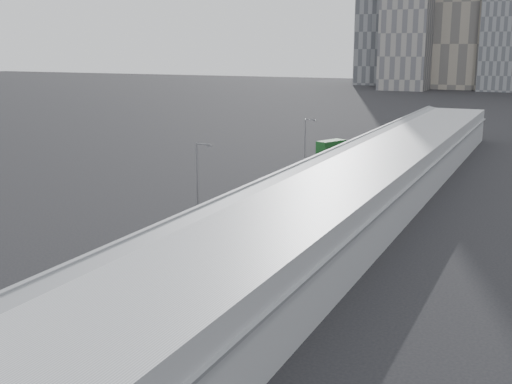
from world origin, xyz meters
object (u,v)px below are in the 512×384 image
Objects in this scene: bus_5 at (318,175)px; suv at (371,136)px; bus_6 at (349,158)px; bus_8 at (387,138)px; street_lamp_near at (198,177)px; shipping_container at (331,147)px; bus_1 at (46,314)px; bus_3 at (233,215)px; street_lamp_far at (306,139)px; bus_2 at (164,256)px; bus_4 at (287,191)px; bus_7 at (371,149)px; bus_9 at (402,131)px.

bus_5 is 2.57× the size of suv.
bus_8 is at bearing 86.13° from bus_6.
street_lamp_near is 54.31m from shipping_container.
bus_1 is 73.05m from bus_6.
bus_3 is at bearing 88.10° from bus_1.
street_lamp_far is (-7.41, 14.31, 3.13)m from bus_5.
bus_2 is at bearing -59.54° from shipping_container.
street_lamp_near is at bearing -63.99° from shipping_container.
bus_4 is at bearing 63.21° from street_lamp_near.
bus_2 is 15.15m from bus_3.
bus_8 is (-0.58, 85.41, 0.06)m from bus_2.
street_lamp_far is at bearing 95.54° from bus_3.
bus_4 is 41.25m from bus_7.
bus_6 is 1.00× the size of bus_7.
bus_3 reaches higher than bus_7.
bus_2 is 41.06m from bus_5.
bus_4 is at bearing -74.34° from street_lamp_far.
shipping_container is (-8.02, 71.08, -0.30)m from bus_2.
bus_8 is (-0.66, 56.14, -0.09)m from bus_4.
bus_3 is at bearing -86.03° from bus_5.
bus_6 is at bearing 97.57° from bus_5.
bus_2 is at bearing -77.27° from suv.
suv is (-5.33, 7.26, -0.85)m from bus_8.
bus_3 is at bearing -93.65° from bus_8.
bus_1 is 32.24m from street_lamp_near.
street_lamp_near reaches higher than bus_6.
bus_2 is 92.86m from suv.
bus_4 reaches higher than bus_6.
bus_9 is 2.29× the size of suv.
bus_7 reaches higher than shipping_container.
bus_8 is 1.59× the size of street_lamp_far.
bus_4 is at bearing -84.71° from bus_5.
bus_2 is 70.52m from bus_7.
bus_9 is at bearing 87.42° from bus_2.
bus_1 is 1.50× the size of street_lamp_far.
bus_3 is (-0.10, 29.70, 0.20)m from bus_1.
bus_6 is (0.22, 43.35, -0.20)m from bus_3.
bus_5 reaches higher than bus_2.
bus_1 is 1.00× the size of bus_9.
bus_7 is 1.00× the size of bus_9.
bus_3 is 83.90m from bus_9.
street_lamp_near is (-6.22, -12.31, 3.68)m from bus_4.
suv is (-5.38, 107.22, -0.77)m from bus_1.
bus_1 is 0.88× the size of bus_3.
bus_5 reaches higher than suv.
bus_4 is at bearing 83.36° from bus_3.
street_lamp_far is (-7.31, -15.14, 3.31)m from bus_7.
bus_7 is 2.09× the size of shipping_container.
street_lamp_near is at bearing 157.95° from bus_3.
street_lamp_near is 1.13× the size of street_lamp_far.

